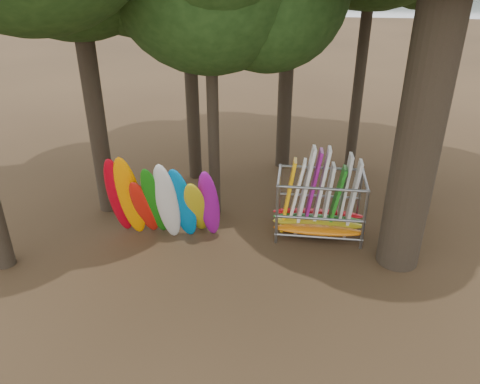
# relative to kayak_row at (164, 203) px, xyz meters

# --- Properties ---
(ground) EXTENTS (120.00, 120.00, 0.00)m
(ground) POSITION_rel_kayak_row_xyz_m (2.73, -0.51, -1.39)
(ground) COLOR #47331E
(ground) RESTS_ON ground
(lake) EXTENTS (160.00, 160.00, 0.00)m
(lake) POSITION_rel_kayak_row_xyz_m (2.73, 59.49, -1.39)
(lake) COLOR gray
(lake) RESTS_ON ground
(kayak_row) EXTENTS (3.52, 2.07, 3.17)m
(kayak_row) POSITION_rel_kayak_row_xyz_m (0.00, 0.00, 0.00)
(kayak_row) COLOR #B90414
(kayak_row) RESTS_ON ground
(storage_rack) EXTENTS (2.96, 1.58, 2.91)m
(storage_rack) POSITION_rel_kayak_row_xyz_m (4.68, 1.18, -0.44)
(storage_rack) COLOR slate
(storage_rack) RESTS_ON ground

